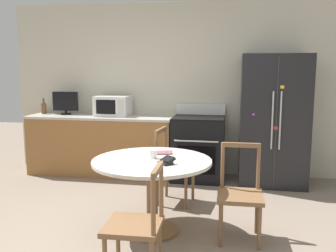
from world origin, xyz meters
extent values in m
plane|color=gray|center=(0.00, 0.00, 0.00)|extent=(14.00, 14.00, 0.00)
cube|color=beige|center=(0.00, 2.65, 1.30)|extent=(5.20, 0.10, 2.60)
cube|color=#936033|center=(-1.10, 2.29, 0.43)|extent=(2.20, 0.62, 0.86)
cube|color=#B7B2A8|center=(-1.10, 2.29, 0.88)|extent=(2.22, 0.64, 0.03)
cube|color=black|center=(1.42, 2.24, 0.90)|extent=(0.91, 0.69, 1.80)
cube|color=#333333|center=(1.42, 1.89, 0.90)|extent=(0.01, 0.01, 1.73)
cylinder|color=silver|center=(1.37, 1.87, 0.95)|extent=(0.02, 0.02, 0.76)
cylinder|color=silver|center=(1.47, 1.87, 0.95)|extent=(0.02, 0.02, 0.76)
cube|color=yellow|center=(1.48, 1.89, 1.38)|extent=(0.05, 0.02, 0.04)
cube|color=purple|center=(1.13, 1.89, 1.02)|extent=(0.04, 0.01, 0.03)
cube|color=red|center=(1.42, 1.89, 0.85)|extent=(0.05, 0.01, 0.04)
cube|color=black|center=(0.39, 2.26, 0.45)|extent=(0.74, 0.64, 0.90)
cube|color=black|center=(0.39, 1.94, 0.36)|extent=(0.53, 0.01, 0.40)
cylinder|color=silver|center=(0.39, 1.91, 0.63)|extent=(0.60, 0.02, 0.02)
cube|color=black|center=(0.39, 2.26, 0.91)|extent=(0.74, 0.64, 0.02)
cube|color=white|center=(0.39, 2.55, 1.00)|extent=(0.74, 0.06, 0.16)
cube|color=white|center=(-0.93, 2.35, 1.05)|extent=(0.51, 0.40, 0.30)
cube|color=black|center=(-0.97, 2.15, 1.05)|extent=(0.30, 0.01, 0.21)
cube|color=silver|center=(-0.75, 2.15, 1.05)|extent=(0.10, 0.01, 0.21)
cylinder|color=black|center=(-1.69, 2.34, 0.91)|extent=(0.16, 0.16, 0.02)
cylinder|color=black|center=(-1.69, 2.34, 0.94)|extent=(0.03, 0.03, 0.04)
cube|color=black|center=(-1.69, 2.34, 1.11)|extent=(0.40, 0.05, 0.29)
cylinder|color=brown|center=(-2.07, 2.36, 0.98)|extent=(0.08, 0.08, 0.17)
cylinder|color=brown|center=(-2.07, 2.36, 1.10)|extent=(0.03, 0.03, 0.06)
cylinder|color=#262626|center=(-2.07, 2.36, 1.14)|extent=(0.03, 0.03, 0.01)
cylinder|color=beige|center=(0.11, 0.38, 0.72)|extent=(1.16, 1.16, 0.03)
cylinder|color=brown|center=(0.11, 0.38, 0.36)|extent=(0.11, 0.11, 0.68)
cylinder|color=brown|center=(0.11, 0.38, 0.01)|extent=(0.52, 0.52, 0.03)
cube|color=brown|center=(0.15, -0.47, 0.43)|extent=(0.43, 0.43, 0.04)
cylinder|color=brown|center=(-0.02, -0.30, 0.21)|extent=(0.04, 0.04, 0.41)
cylinder|color=brown|center=(0.32, -0.29, 0.21)|extent=(0.04, 0.04, 0.41)
cylinder|color=brown|center=(0.35, -0.63, 0.68)|extent=(0.04, 0.04, 0.45)
cylinder|color=brown|center=(0.34, -0.29, 0.68)|extent=(0.04, 0.04, 0.45)
cube|color=brown|center=(0.34, -0.46, 0.88)|extent=(0.05, 0.35, 0.04)
cube|color=brown|center=(0.96, 0.35, 0.43)|extent=(0.43, 0.43, 0.04)
cylinder|color=brown|center=(1.14, 0.18, 0.21)|extent=(0.04, 0.04, 0.41)
cylinder|color=brown|center=(0.79, 0.18, 0.21)|extent=(0.04, 0.04, 0.41)
cylinder|color=brown|center=(1.13, 0.53, 0.21)|extent=(0.04, 0.04, 0.41)
cylinder|color=brown|center=(0.79, 0.52, 0.21)|extent=(0.04, 0.04, 0.41)
cylinder|color=brown|center=(1.13, 0.54, 0.68)|extent=(0.04, 0.04, 0.45)
cylinder|color=brown|center=(0.79, 0.54, 0.68)|extent=(0.04, 0.04, 0.45)
cube|color=brown|center=(0.96, 0.54, 0.88)|extent=(0.34, 0.04, 0.04)
cube|color=brown|center=(0.21, 1.23, 0.43)|extent=(0.47, 0.47, 0.04)
cylinder|color=brown|center=(0.41, 1.37, 0.21)|extent=(0.04, 0.04, 0.41)
cylinder|color=brown|center=(0.36, 1.03, 0.21)|extent=(0.04, 0.04, 0.41)
cylinder|color=brown|center=(0.07, 1.42, 0.21)|extent=(0.04, 0.04, 0.41)
cylinder|color=brown|center=(0.02, 1.08, 0.21)|extent=(0.04, 0.04, 0.41)
cylinder|color=brown|center=(0.05, 1.42, 0.68)|extent=(0.04, 0.04, 0.45)
cylinder|color=brown|center=(0.01, 1.08, 0.68)|extent=(0.04, 0.04, 0.45)
cube|color=brown|center=(0.03, 1.25, 0.88)|extent=(0.08, 0.35, 0.04)
cylinder|color=silver|center=(0.11, 0.44, 0.78)|extent=(0.08, 0.08, 0.08)
cylinder|color=#8C4C99|center=(0.11, 0.44, 0.76)|extent=(0.07, 0.07, 0.05)
cylinder|color=pink|center=(0.18, 0.62, 0.76)|extent=(0.19, 0.12, 0.05)
cube|color=black|center=(0.27, 0.23, 0.75)|extent=(0.15, 0.15, 0.03)
cube|color=black|center=(0.29, 0.25, 0.78)|extent=(0.16, 0.15, 0.06)
camera|label=1|loc=(0.89, -3.07, 1.62)|focal=40.00mm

